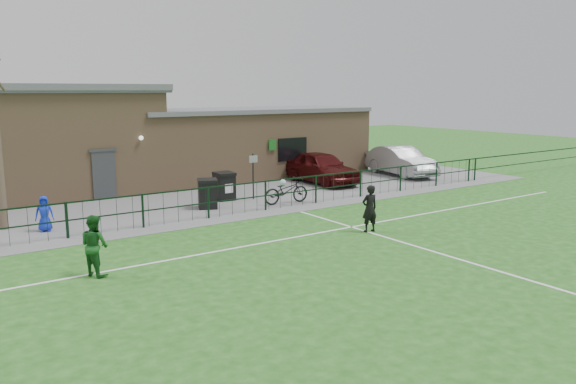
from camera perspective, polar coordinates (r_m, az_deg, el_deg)
ground at (r=15.55m, az=10.63°, el=-7.45°), size 90.00×90.00×0.00m
paving_strip at (r=26.52m, az=-10.51°, el=-0.03°), size 34.00×13.00×0.02m
pitch_line_touch at (r=21.54m, az=-4.25°, el=-2.29°), size 28.00×0.10×0.01m
pitch_line_mid at (r=18.45m, az=1.77°, el=-4.42°), size 28.00×0.10×0.01m
pitch_line_perp at (r=16.98m, az=15.42°, el=-6.11°), size 0.10×16.00×0.01m
perimeter_fence at (r=21.59m, az=-4.54°, el=-0.65°), size 28.00×0.10×1.20m
wheelie_bin_left at (r=22.72m, az=-8.18°, el=-0.27°), size 0.98×1.03×1.09m
wheelie_bin_right at (r=24.32m, az=-6.50°, el=0.50°), size 0.79×0.88×1.11m
sign_post at (r=24.27m, az=-3.56°, el=1.59°), size 0.07×0.07×2.00m
car_maroon at (r=28.56m, az=3.42°, el=2.52°), size 2.09×4.80×1.61m
car_silver at (r=31.77m, az=11.37°, el=3.11°), size 2.50×5.05×1.59m
bicycle_e at (r=23.39m, az=-0.19°, el=0.13°), size 2.10×0.86×1.08m
spectator_child at (r=20.47m, az=-23.51°, el=-2.04°), size 0.66×0.51×1.20m
goalkeeper_kick at (r=18.96m, az=8.01°, el=-1.60°), size 1.92×3.29×1.59m
outfield_player at (r=15.21m, az=-19.06°, el=-5.14°), size 0.86×0.95×1.59m
ball_ground at (r=18.83m, az=-18.82°, el=-4.31°), size 0.24×0.24×0.24m
clubhouse at (r=28.66m, az=-14.75°, el=5.03°), size 24.25×5.40×4.96m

